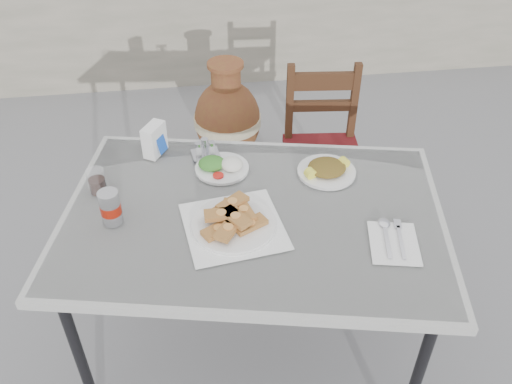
{
  "coord_description": "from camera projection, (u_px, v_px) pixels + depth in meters",
  "views": [
    {
      "loc": [
        -0.06,
        -1.42,
        1.96
      ],
      "look_at": [
        0.13,
        -0.0,
        0.82
      ],
      "focal_mm": 38.0,
      "sensor_mm": 36.0,
      "label": 1
    }
  ],
  "objects": [
    {
      "name": "ground",
      "position": [
        225.0,
        343.0,
        2.33
      ],
      "size": [
        80.0,
        80.0,
        0.0
      ],
      "primitive_type": "plane",
      "color": "slate",
      "rests_on": "ground"
    },
    {
      "name": "cafe_table",
      "position": [
        253.0,
        224.0,
        1.85
      ],
      "size": [
        1.43,
        1.11,
        0.78
      ],
      "rotation": [
        0.0,
        0.0,
        -0.21
      ],
      "color": "black",
      "rests_on": "ground"
    },
    {
      "name": "pide_plate",
      "position": [
        233.0,
        220.0,
        1.74
      ],
      "size": [
        0.35,
        0.35,
        0.06
      ],
      "rotation": [
        0.0,
        0.0,
        0.14
      ],
      "color": "white",
      "rests_on": "cafe_table"
    },
    {
      "name": "salad_rice_plate",
      "position": [
        221.0,
        166.0,
        1.99
      ],
      "size": [
        0.2,
        0.2,
        0.05
      ],
      "color": "white",
      "rests_on": "cafe_table"
    },
    {
      "name": "salad_chopped_plate",
      "position": [
        327.0,
        169.0,
        1.97
      ],
      "size": [
        0.21,
        0.21,
        0.05
      ],
      "color": "white",
      "rests_on": "cafe_table"
    },
    {
      "name": "soda_can",
      "position": [
        110.0,
        207.0,
        1.74
      ],
      "size": [
        0.07,
        0.07,
        0.12
      ],
      "color": "silver",
      "rests_on": "cafe_table"
    },
    {
      "name": "cola_glass",
      "position": [
        97.0,
        183.0,
        1.87
      ],
      "size": [
        0.06,
        0.06,
        0.09
      ],
      "color": "white",
      "rests_on": "cafe_table"
    },
    {
      "name": "napkin_holder",
      "position": [
        154.0,
        140.0,
        2.05
      ],
      "size": [
        0.1,
        0.11,
        0.12
      ],
      "rotation": [
        0.0,
        0.0,
        -0.53
      ],
      "color": "white",
      "rests_on": "cafe_table"
    },
    {
      "name": "condiment_caddy",
      "position": [
        205.0,
        151.0,
        2.05
      ],
      "size": [
        0.11,
        0.1,
        0.07
      ],
      "rotation": [
        0.0,
        0.0,
        0.14
      ],
      "color": "silver",
      "rests_on": "cafe_table"
    },
    {
      "name": "cutlery_napkin",
      "position": [
        393.0,
        239.0,
        1.7
      ],
      "size": [
        0.19,
        0.22,
        0.01
      ],
      "rotation": [
        0.0,
        0.0,
        -0.21
      ],
      "color": "white",
      "rests_on": "cafe_table"
    },
    {
      "name": "chair",
      "position": [
        322.0,
        150.0,
        2.7
      ],
      "size": [
        0.41,
        0.41,
        0.84
      ],
      "rotation": [
        0.0,
        0.0,
        -0.1
      ],
      "color": "#321B0D",
      "rests_on": "ground"
    },
    {
      "name": "terracotta_urn",
      "position": [
        228.0,
        121.0,
        3.15
      ],
      "size": [
        0.39,
        0.39,
        0.68
      ],
      "color": "brown",
      "rests_on": "ground"
    },
    {
      "name": "back_wall",
      "position": [
        190.0,
        2.0,
        3.89
      ],
      "size": [
        6.0,
        0.25,
        1.2
      ],
      "primitive_type": "cube",
      "color": "#A69B8A",
      "rests_on": "ground"
    }
  ]
}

